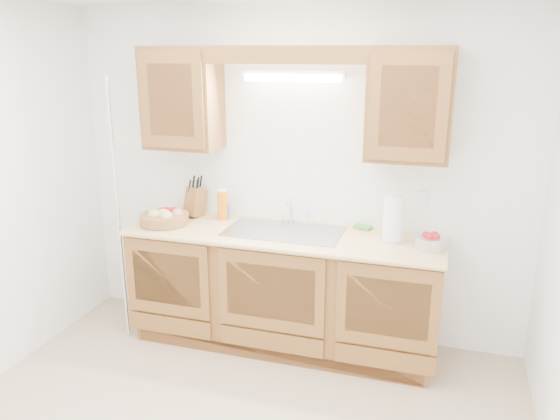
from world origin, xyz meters
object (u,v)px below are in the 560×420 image
(knife_block, at_px, (195,201))
(paper_towel, at_px, (394,219))
(fruit_basket, at_px, (164,217))
(apple_bowl, at_px, (430,241))

(knife_block, xyz_separation_m, paper_towel, (1.56, -0.14, 0.03))
(paper_towel, bearing_deg, knife_block, 175.03)
(fruit_basket, relative_size, apple_bowl, 1.99)
(fruit_basket, height_order, knife_block, knife_block)
(fruit_basket, height_order, paper_towel, paper_towel)
(paper_towel, bearing_deg, fruit_basket, -176.02)
(fruit_basket, distance_m, knife_block, 0.30)
(paper_towel, relative_size, apple_bowl, 1.56)
(fruit_basket, relative_size, knife_block, 1.40)
(fruit_basket, xyz_separation_m, paper_towel, (1.70, 0.12, 0.10))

